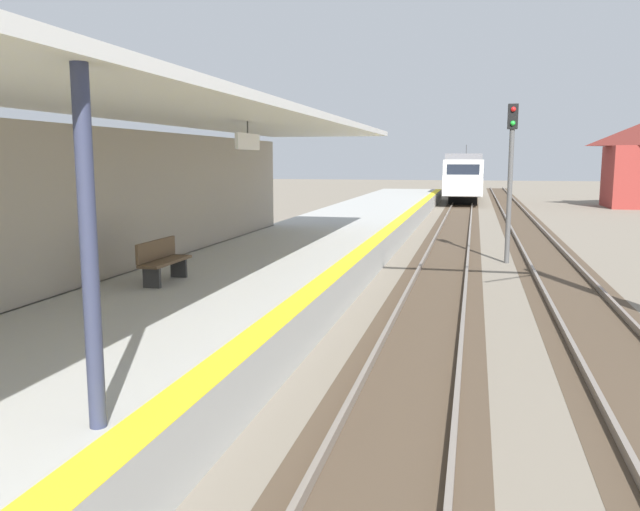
# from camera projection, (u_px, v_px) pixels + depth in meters

# --- Properties ---
(station_platform) EXTENTS (5.00, 80.00, 0.91)m
(station_platform) POSITION_uv_depth(u_px,v_px,m) (272.00, 270.00, 17.38)
(station_platform) COLOR #A8A8A3
(station_platform) RESTS_ON ground
(station_building_with_canopy) EXTENTS (4.85, 24.00, 4.43)m
(station_building_with_canopy) POSITION_uv_depth(u_px,v_px,m) (117.00, 198.00, 13.04)
(station_building_with_canopy) COLOR #4C4C4C
(station_building_with_canopy) RESTS_ON ground
(track_pair_nearest_platform) EXTENTS (2.34, 120.00, 0.16)m
(track_pair_nearest_platform) POSITION_uv_depth(u_px,v_px,m) (444.00, 267.00, 20.27)
(track_pair_nearest_platform) COLOR #4C3D2D
(track_pair_nearest_platform) RESTS_ON ground
(track_pair_middle) EXTENTS (2.34, 120.00, 0.16)m
(track_pair_middle) POSITION_uv_depth(u_px,v_px,m) (557.00, 272.00, 19.49)
(track_pair_middle) COLOR #4C3D2D
(track_pair_middle) RESTS_ON ground
(approaching_train) EXTENTS (2.93, 19.60, 4.76)m
(approaching_train) POSITION_uv_depth(u_px,v_px,m) (465.00, 174.00, 55.04)
(approaching_train) COLOR silver
(approaching_train) RESTS_ON ground
(rail_signal_post) EXTENTS (0.32, 0.34, 5.20)m
(rail_signal_post) POSITION_uv_depth(u_px,v_px,m) (511.00, 167.00, 20.97)
(rail_signal_post) COLOR #4C4C4C
(rail_signal_post) RESTS_ON ground
(platform_bench) EXTENTS (0.45, 1.60, 0.88)m
(platform_bench) POSITION_uv_depth(u_px,v_px,m) (162.00, 260.00, 13.27)
(platform_bench) COLOR brown
(platform_bench) RESTS_ON station_platform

